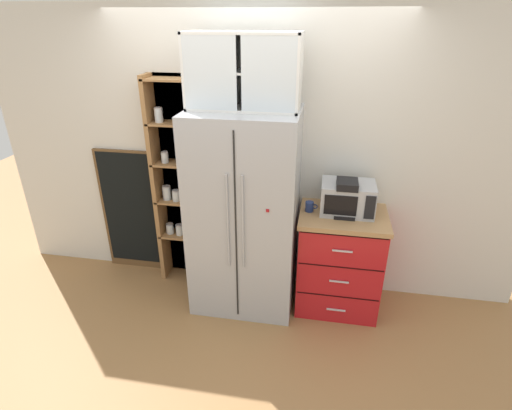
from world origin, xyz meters
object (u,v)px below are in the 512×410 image
microwave (348,198)px  mug_navy (310,207)px  bottle_green (346,203)px  bottle_cobalt (345,197)px  coffee_maker (346,197)px  chalkboard_menu (131,211)px  refrigerator (245,213)px

microwave → mug_navy: (-0.31, -0.04, -0.09)m
bottle_green → bottle_cobalt: 0.13m
microwave → bottle_cobalt: bearing=123.5°
bottle_cobalt → microwave: bearing=-56.5°
coffee_maker → chalkboard_menu: (-2.09, 0.25, -0.44)m
refrigerator → bottle_green: bearing=0.2°
refrigerator → microwave: refrigerator is taller
refrigerator → chalkboard_menu: 1.31m
bottle_green → chalkboard_menu: size_ratio=0.22×
microwave → chalkboard_menu: size_ratio=0.34×
microwave → mug_navy: bearing=-171.9°
microwave → chalkboard_menu: (-2.10, 0.20, -0.41)m
chalkboard_menu → mug_navy: bearing=-7.9°
chalkboard_menu → coffee_maker: bearing=-6.7°
refrigerator → bottle_cobalt: size_ratio=6.57×
refrigerator → coffee_maker: (0.84, 0.07, 0.19)m
bottle_green → mug_navy: bearing=167.8°
bottle_green → microwave: bearing=80.0°
bottle_green → chalkboard_menu: 2.15m
microwave → bottle_cobalt: size_ratio=1.62×
refrigerator → mug_navy: (0.55, 0.07, 0.08)m
microwave → coffee_maker: size_ratio=1.42×
microwave → bottle_green: bearing=-100.0°
bottle_cobalt → bottle_green: bearing=-90.0°
coffee_maker → bottle_green: coffee_maker is taller
mug_navy → refrigerator: bearing=-173.2°
bottle_cobalt → chalkboard_menu: 2.13m
chalkboard_menu → microwave: bearing=-5.5°
microwave → bottle_cobalt: 0.04m
mug_navy → bottle_green: bearing=-12.2°
coffee_maker → mug_navy: (-0.29, -0.00, -0.11)m
bottle_green → refrigerator: bearing=-179.8°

